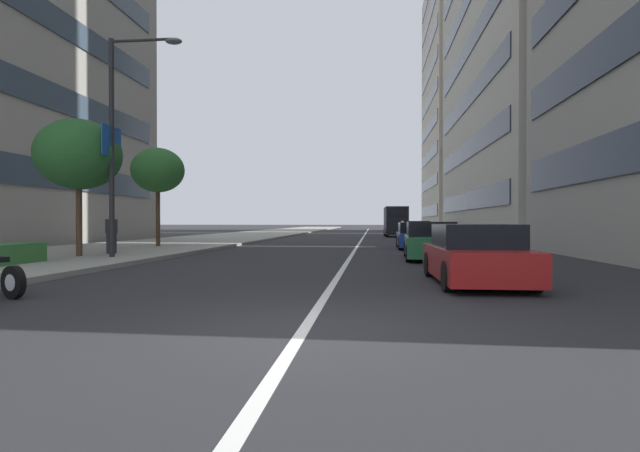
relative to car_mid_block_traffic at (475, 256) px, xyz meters
The scene contains 13 objects.
ground_plane 6.16m from the car_mid_block_traffic, 148.38° to the left, with size 400.00×400.00×0.00m, color #262628.
sidewalk_right_plaza 28.67m from the car_mid_block_traffic, 30.19° to the left, with size 160.00×8.78×0.15m, color gray.
lane_centre_stripe 29.96m from the car_mid_block_traffic, ahead, with size 110.00×0.16×0.01m, color silver.
car_mid_block_traffic is the anchor object (origin of this frame).
car_lead_in_lane 7.09m from the car_mid_block_traffic, ahead, with size 4.34×2.02×1.41m.
car_following_behind 14.42m from the car_mid_block_traffic, ahead, with size 4.64×1.86×1.37m.
car_approaching_light 22.23m from the car_mid_block_traffic, ahead, with size 4.25×2.02×1.46m.
delivery_van_ahead 34.52m from the car_mid_block_traffic, ahead, with size 5.49×2.14×2.77m.
street_lamp_with_banners 13.00m from the car_mid_block_traffic, 65.75° to the left, with size 1.26×2.71×7.79m.
street_tree_mid_sidewalk 14.44m from the car_mid_block_traffic, 67.88° to the left, with size 3.02×3.02×5.01m.
street_tree_far_plaza 18.69m from the car_mid_block_traffic, 46.78° to the left, with size 2.70×2.70×5.07m.
pedestrian_on_plaza 14.33m from the car_mid_block_traffic, 61.77° to the left, with size 0.44×0.33×1.57m.
office_tower_near_left 62.91m from the car_mid_block_traffic, 13.55° to the right, with size 21.10×17.24×36.30m.
Camera 1 is at (-6.07, -0.90, 1.42)m, focal length 27.10 mm.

